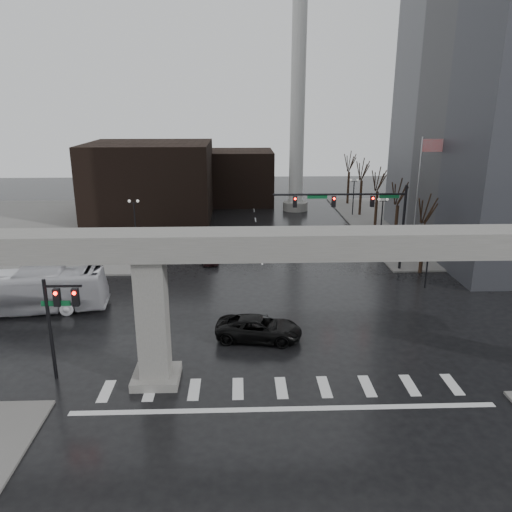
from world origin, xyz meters
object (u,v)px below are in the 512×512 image
at_px(signal_mast_arm, 363,209).
at_px(far_car, 210,256).
at_px(pickup_truck, 259,328).
at_px(city_bus, 25,291).

xyz_separation_m(signal_mast_arm, far_car, (-14.15, 2.94, -5.19)).
bearing_deg(pickup_truck, signal_mast_arm, -27.19).
xyz_separation_m(pickup_truck, city_bus, (-17.23, 5.20, 0.85)).
xyz_separation_m(signal_mast_arm, city_bus, (-27.22, -8.65, -4.19)).
xyz_separation_m(signal_mast_arm, pickup_truck, (-9.99, -13.85, -5.04)).
bearing_deg(pickup_truck, city_bus, 81.82).
xyz_separation_m(city_bus, far_car, (13.07, 11.59, -1.00)).
distance_m(signal_mast_arm, city_bus, 28.87).
height_order(city_bus, far_car, city_bus).
bearing_deg(city_bus, far_car, -54.41).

